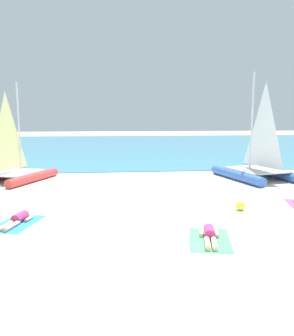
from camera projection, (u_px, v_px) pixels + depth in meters
name	position (u px, v px, depth m)	size (l,w,h in m)	color
ground_plane	(138.00, 176.00, 19.39)	(120.00, 120.00, 0.00)	beige
ocean_water	(124.00, 145.00, 40.42)	(120.00, 40.00, 0.05)	teal
sailboat_red	(15.00, 167.00, 17.78)	(3.85, 4.60, 5.13)	#CC3838
sailboat_blue	(256.00, 164.00, 18.34)	(3.74, 4.91, 5.72)	blue
towel_left	(17.00, 224.00, 10.76)	(1.10, 1.90, 0.01)	#338CD8
sunbather_left	(18.00, 219.00, 10.81)	(0.77, 1.55, 0.30)	#D83372
towel_middle	(210.00, 240.00, 9.34)	(1.10, 1.90, 0.01)	#4CB266
sunbather_middle	(210.00, 235.00, 9.39)	(0.73, 1.56, 0.30)	#D83372
beach_ball	(240.00, 206.00, 12.30)	(0.34, 0.34, 0.34)	yellow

